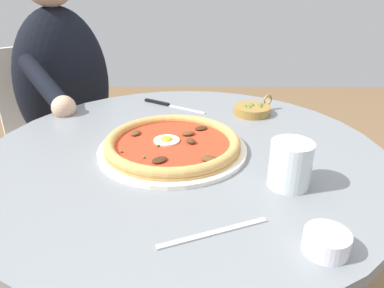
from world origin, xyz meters
name	(u,v)px	position (x,y,z in m)	size (l,w,h in m)	color
dining_table	(185,211)	(0.00, 0.00, 0.55)	(0.92, 0.92, 0.72)	gray
pizza_on_plate	(173,144)	(0.01, -0.03, 0.74)	(0.34, 0.34, 0.03)	white
water_glass	(290,167)	(0.16, 0.20, 0.76)	(0.08, 0.08, 0.09)	silver
steak_knife	(165,104)	(-0.31, -0.07, 0.72)	(0.13, 0.19, 0.01)	silver
ramekin_capers	(326,241)	(0.34, 0.21, 0.74)	(0.07, 0.07, 0.03)	white
olive_pan	(252,110)	(-0.23, 0.19, 0.73)	(0.11, 0.12, 0.05)	olive
fork_utensil	(214,233)	(0.30, 0.05, 0.72)	(0.08, 0.18, 0.00)	#BCBCC1
diner_person	(72,137)	(-0.54, -0.46, 0.51)	(0.57, 0.44, 1.16)	#282833
cafe_chair_diner	(59,126)	(-0.65, -0.55, 0.51)	(0.59, 0.59, 0.83)	beige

